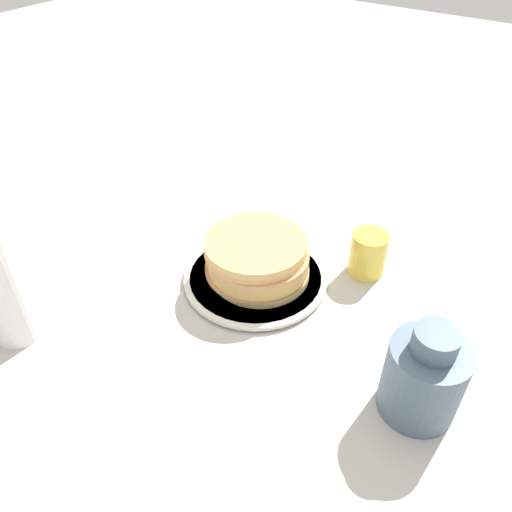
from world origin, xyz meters
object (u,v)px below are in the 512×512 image
(pancake_stack, at_px, (257,259))
(cream_jug, at_px, (423,377))
(juice_glass, at_px, (368,254))
(plate, at_px, (256,277))

(pancake_stack, distance_m, cream_jug, 0.33)
(juice_glass, bearing_deg, pancake_stack, 132.53)
(plate, distance_m, juice_glass, 0.20)
(pancake_stack, bearing_deg, plate, 66.34)
(pancake_stack, xyz_separation_m, juice_glass, (0.13, -0.14, -0.01))
(pancake_stack, height_order, juice_glass, pancake_stack)
(plate, xyz_separation_m, juice_glass, (0.13, -0.15, 0.03))
(plate, relative_size, pancake_stack, 1.37)
(plate, height_order, cream_jug, cream_jug)
(plate, height_order, pancake_stack, pancake_stack)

